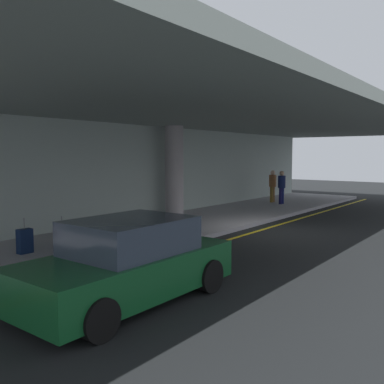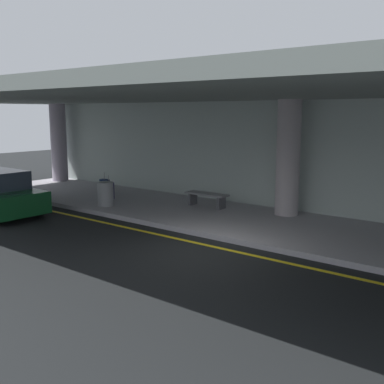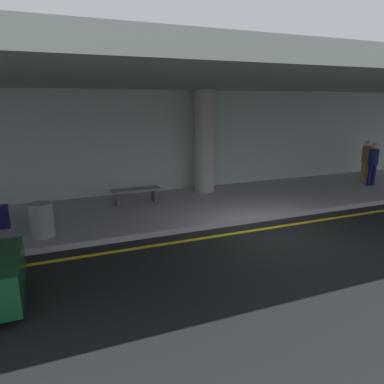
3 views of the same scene
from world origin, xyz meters
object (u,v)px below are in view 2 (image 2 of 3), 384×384
at_px(support_column_left_mid, 288,158).
at_px(bench_metal, 207,197).
at_px(trash_bin_steel, 106,194).
at_px(suitcase_upright_secondary, 109,190).
at_px(suitcase_upright_primary, 105,187).
at_px(support_column_far_left, 59,143).

xyz_separation_m(support_column_left_mid, bench_metal, (-2.74, -0.62, -1.47)).
xyz_separation_m(bench_metal, trash_bin_steel, (-2.87, -2.09, 0.07)).
distance_m(support_column_left_mid, suitcase_upright_secondary, 6.97).
bearing_deg(bench_metal, suitcase_upright_primary, -172.57).
bearing_deg(support_column_far_left, suitcase_upright_primary, -14.86).
relative_size(support_column_far_left, bench_metal, 2.28).
height_order(support_column_far_left, bench_metal, support_column_far_left).
distance_m(support_column_far_left, suitcase_upright_secondary, 5.87).
bearing_deg(suitcase_upright_secondary, bench_metal, 14.13).
height_order(support_column_far_left, suitcase_upright_secondary, support_column_far_left).
distance_m(suitcase_upright_primary, trash_bin_steel, 2.31).
height_order(support_column_left_mid, suitcase_upright_secondary, support_column_left_mid).
height_order(support_column_left_mid, bench_metal, support_column_left_mid).
relative_size(support_column_far_left, suitcase_upright_primary, 4.06).
height_order(bench_metal, trash_bin_steel, trash_bin_steel).
bearing_deg(trash_bin_steel, suitcase_upright_primary, 139.93).
distance_m(bench_metal, trash_bin_steel, 3.55).
xyz_separation_m(suitcase_upright_secondary, trash_bin_steel, (0.99, -1.02, 0.11)).
relative_size(suitcase_upright_primary, bench_metal, 0.56).
bearing_deg(suitcase_upright_primary, suitcase_upright_secondary, -48.86).
bearing_deg(bench_metal, trash_bin_steel, -143.93).
xyz_separation_m(suitcase_upright_secondary, bench_metal, (3.85, 1.07, 0.04)).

